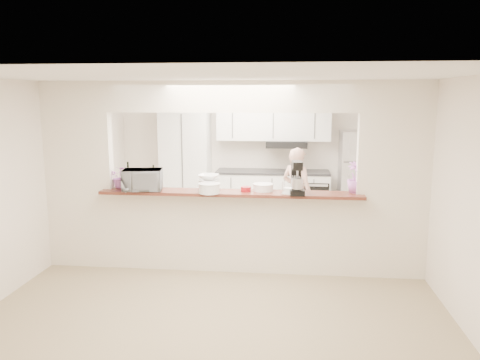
# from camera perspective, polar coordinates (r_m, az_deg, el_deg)

# --- Properties ---
(floor) EXTENTS (6.00, 6.00, 0.00)m
(floor) POSITION_cam_1_polar(r_m,az_deg,el_deg) (6.41, -1.10, -10.91)
(floor) COLOR tan
(floor) RESTS_ON ground
(tile_overlay) EXTENTS (5.00, 2.90, 0.01)m
(tile_overlay) POSITION_cam_1_polar(r_m,az_deg,el_deg) (7.86, 0.32, -6.87)
(tile_overlay) COLOR silver
(tile_overlay) RESTS_ON floor
(partition) EXTENTS (5.00, 0.15, 2.50)m
(partition) POSITION_cam_1_polar(r_m,az_deg,el_deg) (6.04, -1.14, 2.35)
(partition) COLOR white
(partition) RESTS_ON floor
(bar_counter) EXTENTS (3.40, 0.38, 1.09)m
(bar_counter) POSITION_cam_1_polar(r_m,az_deg,el_deg) (6.22, -1.12, -5.96)
(bar_counter) COLOR white
(bar_counter) RESTS_ON floor
(kitchen_cabinets) EXTENTS (3.15, 0.62, 2.25)m
(kitchen_cabinets) POSITION_cam_1_polar(r_m,az_deg,el_deg) (8.81, -0.12, 1.44)
(kitchen_cabinets) COLOR silver
(kitchen_cabinets) RESTS_ON floor
(refrigerator) EXTENTS (0.75, 0.70, 1.70)m
(refrigerator) POSITION_cam_1_polar(r_m,az_deg,el_deg) (8.80, 14.45, 0.29)
(refrigerator) COLOR #BCBCC1
(refrigerator) RESTS_ON floor
(flower_left) EXTENTS (0.32, 0.29, 0.30)m
(flower_left) POSITION_cam_1_polar(r_m,az_deg,el_deg) (6.48, -14.35, 0.39)
(flower_left) COLOR #CA6BB4
(flower_left) RESTS_ON bar_counter
(wine_bottle_a) EXTENTS (0.06, 0.06, 0.32)m
(wine_bottle_a) POSITION_cam_1_polar(r_m,az_deg,el_deg) (6.36, -10.48, 0.12)
(wine_bottle_a) COLOR black
(wine_bottle_a) RESTS_ON bar_counter
(wine_bottle_b) EXTENTS (0.07, 0.07, 0.35)m
(wine_bottle_b) POSITION_cam_1_polar(r_m,az_deg,el_deg) (6.47, -13.46, 0.30)
(wine_bottle_b) COLOR black
(wine_bottle_b) RESTS_ON bar_counter
(toaster_oven) EXTENTS (0.55, 0.42, 0.28)m
(toaster_oven) POSITION_cam_1_polar(r_m,az_deg,el_deg) (6.23, -11.80, 0.01)
(toaster_oven) COLOR #A0A0A5
(toaster_oven) RESTS_ON bar_counter
(serving_bowls) EXTENTS (0.31, 0.31, 0.20)m
(serving_bowls) POSITION_cam_1_polar(r_m,az_deg,el_deg) (6.17, -3.84, -0.27)
(serving_bowls) COLOR white
(serving_bowls) RESTS_ON bar_counter
(plate_stack_a) EXTENTS (0.28, 0.28, 0.13)m
(plate_stack_a) POSITION_cam_1_polar(r_m,az_deg,el_deg) (5.94, -3.75, -1.01)
(plate_stack_a) COLOR white
(plate_stack_a) RESTS_ON bar_counter
(plate_stack_b) EXTENTS (0.27, 0.27, 0.09)m
(plate_stack_b) POSITION_cam_1_polar(r_m,az_deg,el_deg) (6.09, 2.83, -0.89)
(plate_stack_b) COLOR white
(plate_stack_b) RESTS_ON bar_counter
(red_bowl) EXTENTS (0.13, 0.13, 0.06)m
(red_bowl) POSITION_cam_1_polar(r_m,az_deg,el_deg) (6.05, 0.72, -1.11)
(red_bowl) COLOR maroon
(red_bowl) RESTS_ON bar_counter
(tan_bowl) EXTENTS (0.14, 0.14, 0.07)m
(tan_bowl) POSITION_cam_1_polar(r_m,az_deg,el_deg) (6.14, 2.67, -0.94)
(tan_bowl) COLOR tan
(tan_bowl) RESTS_ON bar_counter
(utensil_caddy) EXTENTS (0.28, 0.19, 0.24)m
(utensil_caddy) POSITION_cam_1_polar(r_m,az_deg,el_deg) (5.89, 6.43, -0.78)
(utensil_caddy) COLOR silver
(utensil_caddy) RESTS_ON bar_counter
(stand_mixer) EXTENTS (0.20, 0.30, 0.42)m
(stand_mixer) POSITION_cam_1_polar(r_m,az_deg,el_deg) (5.89, 6.92, 0.07)
(stand_mixer) COLOR black
(stand_mixer) RESTS_ON bar_counter
(flower_right) EXTENTS (0.28, 0.28, 0.40)m
(flower_right) POSITION_cam_1_polar(r_m,az_deg,el_deg) (6.13, 13.93, 0.33)
(flower_right) COLOR #C174D8
(flower_right) RESTS_ON bar_counter
(person) EXTENTS (0.65, 0.60, 1.49)m
(person) POSITION_cam_1_polar(r_m,az_deg,el_deg) (7.71, 6.93, -1.62)
(person) COLOR tan
(person) RESTS_ON floor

